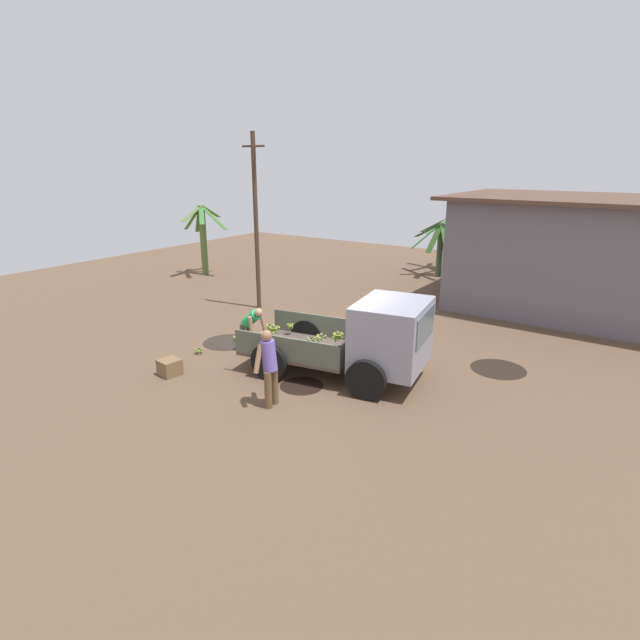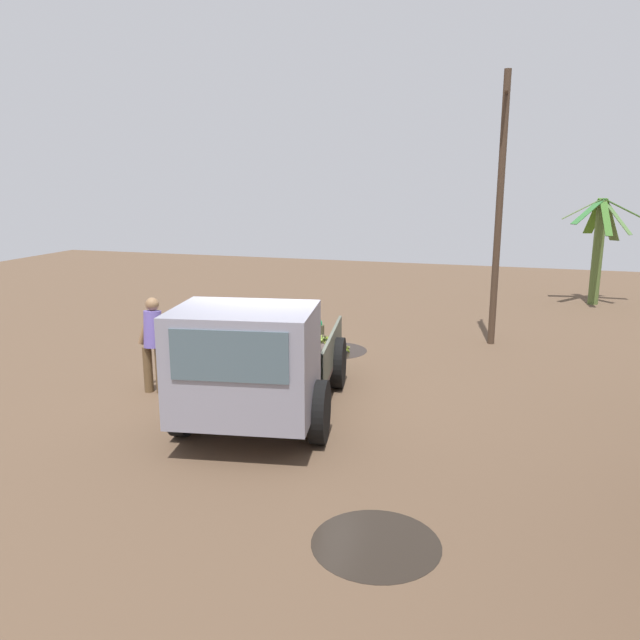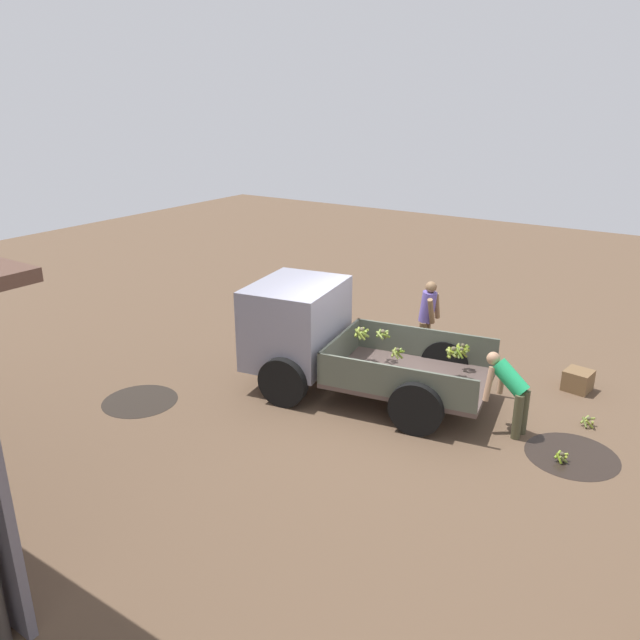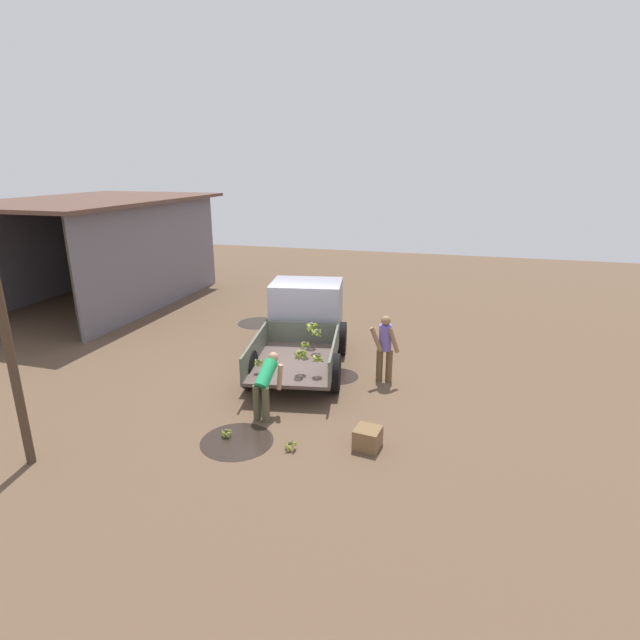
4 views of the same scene
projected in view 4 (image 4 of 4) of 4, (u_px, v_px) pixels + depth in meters
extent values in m
plane|color=brown|center=(296.00, 369.00, 12.64)|extent=(36.00, 36.00, 0.00)
cylinder|color=black|center=(338.00, 376.00, 12.23)|extent=(1.00, 1.00, 0.01)
cylinder|color=black|center=(258.00, 323.00, 16.28)|extent=(1.33, 1.33, 0.01)
cylinder|color=black|center=(237.00, 441.00, 9.37)|extent=(1.38, 1.38, 0.01)
cube|color=#4F3F3B|center=(295.00, 363.00, 11.78)|extent=(2.96, 2.32, 0.08)
cube|color=#53594B|center=(255.00, 349.00, 11.77)|extent=(2.66, 0.48, 0.56)
cube|color=#53594B|center=(334.00, 352.00, 11.58)|extent=(2.66, 0.48, 0.56)
cube|color=#53594B|center=(302.00, 332.00, 12.93)|extent=(0.35, 1.90, 0.56)
cube|color=gray|center=(307.00, 309.00, 13.65)|extent=(1.75, 2.09, 1.49)
cube|color=#4C606B|center=(310.00, 291.00, 14.27)|extent=(0.27, 1.49, 0.65)
cylinder|color=black|center=(270.00, 336.00, 13.76)|extent=(0.92, 0.36, 0.89)
cylinder|color=black|center=(342.00, 338.00, 13.56)|extent=(0.92, 0.36, 0.89)
cylinder|color=black|center=(250.00, 369.00, 11.51)|extent=(0.92, 0.36, 0.89)
cylinder|color=black|center=(335.00, 373.00, 11.30)|extent=(0.92, 0.36, 0.89)
sphere|color=brown|center=(318.00, 356.00, 10.84)|extent=(0.08, 0.08, 0.08)
cylinder|color=#93B12F|center=(314.00, 358.00, 10.85)|extent=(0.19, 0.09, 0.11)
cylinder|color=olive|center=(315.00, 359.00, 10.81)|extent=(0.15, 0.17, 0.10)
cylinder|color=olive|center=(318.00, 360.00, 10.78)|extent=(0.10, 0.19, 0.11)
cylinder|color=#557218|center=(320.00, 360.00, 10.82)|extent=(0.17, 0.12, 0.14)
cylinder|color=#8AA13B|center=(321.00, 359.00, 10.86)|extent=(0.18, 0.08, 0.14)
cylinder|color=olive|center=(320.00, 359.00, 10.90)|extent=(0.13, 0.15, 0.16)
cylinder|color=olive|center=(318.00, 357.00, 10.93)|extent=(0.10, 0.19, 0.11)
cylinder|color=olive|center=(316.00, 358.00, 10.91)|extent=(0.17, 0.12, 0.14)
sphere|color=#423B2B|center=(258.00, 361.00, 11.03)|extent=(0.07, 0.07, 0.07)
cylinder|color=#86A23B|center=(259.00, 363.00, 11.09)|extent=(0.05, 0.12, 0.15)
cylinder|color=olive|center=(257.00, 362.00, 11.08)|extent=(0.14, 0.10, 0.13)
cylinder|color=olive|center=(255.00, 362.00, 11.04)|extent=(0.16, 0.08, 0.09)
cylinder|color=olive|center=(257.00, 364.00, 11.01)|extent=(0.09, 0.13, 0.14)
cylinder|color=olive|center=(259.00, 364.00, 11.01)|extent=(0.10, 0.12, 0.14)
cylinder|color=olive|center=(261.00, 363.00, 11.02)|extent=(0.16, 0.05, 0.10)
cylinder|color=olive|center=(261.00, 361.00, 11.07)|extent=(0.14, 0.14, 0.09)
sphere|color=brown|center=(302.00, 352.00, 10.94)|extent=(0.09, 0.09, 0.09)
cylinder|color=olive|center=(301.00, 354.00, 11.03)|extent=(0.13, 0.19, 0.17)
cylinder|color=#8F9D41|center=(298.00, 353.00, 10.98)|extent=(0.21, 0.08, 0.12)
cylinder|color=olive|center=(298.00, 354.00, 10.93)|extent=(0.20, 0.16, 0.13)
cylinder|color=olive|center=(300.00, 355.00, 10.88)|extent=(0.08, 0.21, 0.12)
cylinder|color=olive|center=(302.00, 356.00, 10.91)|extent=(0.13, 0.16, 0.19)
cylinder|color=#94A348|center=(304.00, 356.00, 10.93)|extent=(0.19, 0.09, 0.17)
cylinder|color=olive|center=(305.00, 354.00, 10.98)|extent=(0.19, 0.15, 0.15)
cylinder|color=olive|center=(303.00, 354.00, 11.01)|extent=(0.08, 0.18, 0.18)
sphere|color=#4E4633|center=(299.00, 353.00, 10.80)|extent=(0.07, 0.07, 0.07)
cylinder|color=olive|center=(302.00, 356.00, 10.80)|extent=(0.17, 0.05, 0.14)
cylinder|color=olive|center=(301.00, 354.00, 10.86)|extent=(0.11, 0.17, 0.13)
cylinder|color=olive|center=(298.00, 355.00, 10.87)|extent=(0.11, 0.14, 0.16)
cylinder|color=olive|center=(297.00, 355.00, 10.84)|extent=(0.16, 0.06, 0.16)
cylinder|color=olive|center=(297.00, 356.00, 10.78)|extent=(0.11, 0.16, 0.15)
cylinder|color=olive|center=(300.00, 356.00, 10.75)|extent=(0.12, 0.17, 0.13)
sphere|color=brown|center=(312.00, 324.00, 12.51)|extent=(0.09, 0.09, 0.09)
cylinder|color=olive|center=(313.00, 328.00, 12.49)|extent=(0.15, 0.16, 0.20)
cylinder|color=olive|center=(315.00, 327.00, 12.52)|extent=(0.20, 0.05, 0.18)
cylinder|color=olive|center=(314.00, 326.00, 12.59)|extent=(0.16, 0.21, 0.15)
cylinder|color=olive|center=(312.00, 325.00, 12.61)|extent=(0.08, 0.22, 0.15)
cylinder|color=olive|center=(309.00, 326.00, 12.59)|extent=(0.20, 0.14, 0.18)
cylinder|color=#9DB13F|center=(309.00, 327.00, 12.54)|extent=(0.19, 0.10, 0.20)
cylinder|color=#86A33A|center=(310.00, 328.00, 12.47)|extent=(0.11, 0.21, 0.16)
sphere|color=#4D4532|center=(304.00, 343.00, 11.92)|extent=(0.07, 0.07, 0.07)
cylinder|color=#99A747|center=(302.00, 345.00, 11.96)|extent=(0.17, 0.07, 0.17)
cylinder|color=olive|center=(303.00, 346.00, 11.90)|extent=(0.12, 0.16, 0.17)
cylinder|color=olive|center=(306.00, 346.00, 11.87)|extent=(0.18, 0.14, 0.12)
cylinder|color=#84A044|center=(307.00, 345.00, 11.95)|extent=(0.18, 0.13, 0.14)
cylinder|color=olive|center=(305.00, 344.00, 12.00)|extent=(0.05, 0.18, 0.15)
sphere|color=brown|center=(317.00, 331.00, 12.18)|extent=(0.08, 0.08, 0.08)
cylinder|color=olive|center=(318.00, 334.00, 12.14)|extent=(0.14, 0.16, 0.17)
cylinder|color=#8AA64A|center=(320.00, 333.00, 12.20)|extent=(0.20, 0.11, 0.13)
cylinder|color=olive|center=(317.00, 331.00, 12.27)|extent=(0.07, 0.21, 0.11)
cylinder|color=olive|center=(314.00, 332.00, 12.23)|extent=(0.20, 0.10, 0.14)
cylinder|color=olive|center=(315.00, 333.00, 12.13)|extent=(0.13, 0.20, 0.13)
cube|color=slate|center=(160.00, 239.00, 21.79)|extent=(0.19, 5.03, 3.68)
cube|color=slate|center=(44.00, 250.00, 18.84)|extent=(7.97, 0.24, 3.68)
cube|color=slate|center=(157.00, 257.00, 17.53)|extent=(7.97, 0.24, 3.68)
cube|color=#52362A|center=(91.00, 200.00, 17.61)|extent=(8.88, 5.98, 0.12)
cylinder|color=#3F3833|center=(74.00, 280.00, 14.12)|extent=(0.16, 0.16, 3.68)
cylinder|color=#453225|center=(0.00, 303.00, 7.85)|extent=(0.15, 0.15, 5.79)
cylinder|color=brown|center=(389.00, 365.00, 11.85)|extent=(0.17, 0.17, 0.80)
cylinder|color=brown|center=(379.00, 365.00, 11.89)|extent=(0.17, 0.17, 0.80)
cylinder|color=#6A58B1|center=(385.00, 337.00, 11.63)|extent=(0.38, 0.32, 0.65)
sphere|color=#8C6746|center=(386.00, 321.00, 11.46)|extent=(0.23, 0.23, 0.23)
cylinder|color=#8C6746|center=(394.00, 340.00, 11.48)|extent=(0.13, 0.30, 0.59)
cylinder|color=#8C6746|center=(376.00, 339.00, 11.54)|extent=(0.13, 0.33, 0.59)
cylinder|color=#4A472F|center=(257.00, 403.00, 10.05)|extent=(0.17, 0.17, 0.76)
cylinder|color=#4A472F|center=(266.00, 405.00, 9.97)|extent=(0.17, 0.17, 0.76)
cylinder|color=#22B063|center=(266.00, 374.00, 10.05)|extent=(0.67, 0.37, 0.58)
sphere|color=tan|center=(273.00, 357.00, 10.25)|extent=(0.21, 0.21, 0.21)
cylinder|color=tan|center=(265.00, 373.00, 10.39)|extent=(0.13, 0.24, 0.57)
cylinder|color=tan|center=(280.00, 377.00, 10.21)|extent=(0.12, 0.17, 0.57)
sphere|color=brown|center=(290.00, 443.00, 9.05)|extent=(0.07, 0.07, 0.07)
cylinder|color=olive|center=(293.00, 444.00, 9.11)|extent=(0.12, 0.17, 0.12)
cylinder|color=olive|center=(289.00, 444.00, 9.12)|extent=(0.13, 0.15, 0.15)
cylinder|color=olive|center=(287.00, 447.00, 9.06)|extent=(0.15, 0.11, 0.16)
cylinder|color=#95A63D|center=(289.00, 447.00, 9.01)|extent=(0.05, 0.17, 0.14)
cylinder|color=olive|center=(294.00, 445.00, 9.04)|extent=(0.18, 0.04, 0.10)
sphere|color=brown|center=(226.00, 431.00, 9.49)|extent=(0.07, 0.07, 0.07)
cylinder|color=#99AC39|center=(229.00, 433.00, 9.48)|extent=(0.16, 0.04, 0.10)
cylinder|color=olive|center=(228.00, 431.00, 9.55)|extent=(0.07, 0.16, 0.09)
cylinder|color=olive|center=(225.00, 433.00, 9.54)|extent=(0.13, 0.10, 0.14)
cylinder|color=olive|center=(223.00, 434.00, 9.48)|extent=(0.13, 0.12, 0.13)
cylinder|color=olive|center=(226.00, 435.00, 9.46)|extent=(0.09, 0.14, 0.14)
cube|color=brown|center=(368.00, 438.00, 9.12)|extent=(0.52, 0.52, 0.38)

